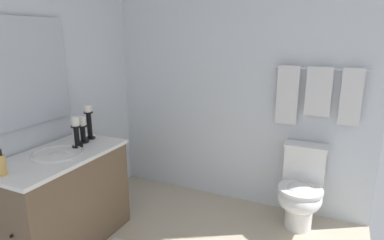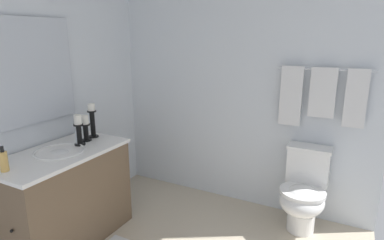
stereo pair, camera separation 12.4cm
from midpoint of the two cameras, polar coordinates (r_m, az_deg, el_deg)
wall_back at (r=3.28m, az=6.58°, el=6.00°), size 2.68×0.04×2.45m
wall_left at (r=3.06m, az=-26.05°, el=3.98°), size 0.04×2.38×2.45m
vanity_cabinet at (r=2.95m, az=-23.02°, el=-12.90°), size 0.58×1.09×0.81m
sink_basin at (r=2.81m, az=-23.74°, el=-6.26°), size 0.40×0.40×0.24m
mirror at (r=2.88m, az=-28.87°, el=7.28°), size 0.02×0.88×0.85m
candle_holder_tall at (r=3.06m, az=-18.83°, el=-0.17°), size 0.09×0.09×0.31m
candle_holder_short at (r=2.98m, az=-19.90°, el=-1.52°), size 0.09×0.09×0.23m
candle_holder_mid at (r=2.87m, az=-20.94°, el=-1.81°), size 0.09×0.09×0.26m
soap_bottle at (r=2.55m, az=-31.78°, el=-6.71°), size 0.06×0.06×0.18m
toilet at (r=3.12m, az=17.60°, el=-11.67°), size 0.39×0.54×0.75m
towel_bar at (r=3.04m, az=20.71°, el=8.45°), size 0.79×0.02×0.02m
towel_near_vanity at (r=3.09m, az=15.39°, el=4.25°), size 0.19×0.03×0.54m
towel_center at (r=3.05m, az=20.35°, el=4.72°), size 0.22×0.03×0.44m
towel_near_corner at (r=3.05m, az=25.24°, el=3.67°), size 0.17×0.03×0.50m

